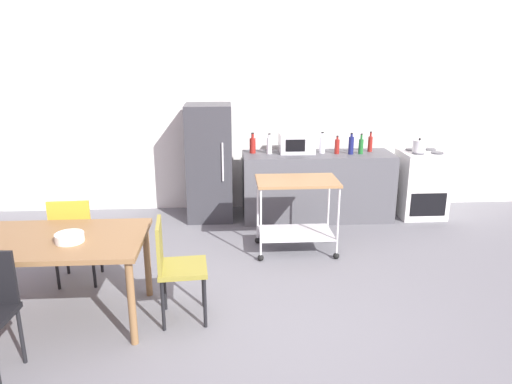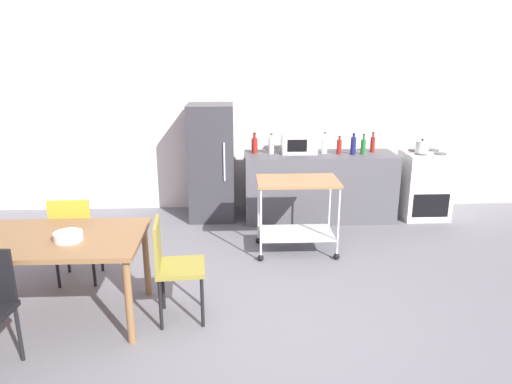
% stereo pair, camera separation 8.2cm
% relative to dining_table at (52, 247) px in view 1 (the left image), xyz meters
% --- Properties ---
extents(ground_plane, '(12.00, 12.00, 0.00)m').
position_rel_dining_table_xyz_m(ground_plane, '(1.76, -0.15, -0.67)').
color(ground_plane, slate).
extents(back_wall, '(8.40, 0.12, 2.90)m').
position_rel_dining_table_xyz_m(back_wall, '(1.76, 3.05, 0.78)').
color(back_wall, silver).
rests_on(back_wall, ground_plane).
extents(kitchen_counter, '(2.00, 0.64, 0.90)m').
position_rel_dining_table_xyz_m(kitchen_counter, '(2.66, 2.45, -0.22)').
color(kitchen_counter, '#4C4C51').
rests_on(kitchen_counter, ground_plane).
extents(dining_table, '(1.50, 0.90, 0.75)m').
position_rel_dining_table_xyz_m(dining_table, '(0.00, 0.00, 0.00)').
color(dining_table, brown).
rests_on(dining_table, ground_plane).
extents(chair_olive, '(0.43, 0.43, 0.89)m').
position_rel_dining_table_xyz_m(chair_olive, '(0.99, -0.04, -0.15)').
color(chair_olive, olive).
rests_on(chair_olive, ground_plane).
extents(chair_mustard, '(0.42, 0.42, 0.89)m').
position_rel_dining_table_xyz_m(chair_mustard, '(-0.04, 0.67, -0.15)').
color(chair_mustard, gold).
rests_on(chair_mustard, ground_plane).
extents(stove_oven, '(0.60, 0.61, 0.92)m').
position_rel_dining_table_xyz_m(stove_oven, '(4.11, 2.47, -0.22)').
color(stove_oven, white).
rests_on(stove_oven, ground_plane).
extents(refrigerator, '(0.60, 0.63, 1.55)m').
position_rel_dining_table_xyz_m(refrigerator, '(1.21, 2.55, 0.10)').
color(refrigerator, '#333338').
rests_on(refrigerator, ground_plane).
extents(kitchen_cart, '(0.91, 0.57, 0.85)m').
position_rel_dining_table_xyz_m(kitchen_cart, '(2.21, 1.33, -0.10)').
color(kitchen_cart, olive).
rests_on(kitchen_cart, ground_plane).
extents(bottle_soda, '(0.08, 0.08, 0.27)m').
position_rel_dining_table_xyz_m(bottle_soda, '(1.79, 2.54, 0.34)').
color(bottle_soda, maroon).
rests_on(bottle_soda, kitchen_counter).
extents(bottle_olive_oil, '(0.07, 0.07, 0.27)m').
position_rel_dining_table_xyz_m(bottle_olive_oil, '(2.01, 2.49, 0.34)').
color(bottle_olive_oil, silver).
rests_on(bottle_olive_oil, kitchen_counter).
extents(microwave, '(0.46, 0.35, 0.26)m').
position_rel_dining_table_xyz_m(microwave, '(2.38, 2.53, 0.36)').
color(microwave, silver).
rests_on(microwave, kitchen_counter).
extents(bottle_hot_sauce, '(0.08, 0.08, 0.28)m').
position_rel_dining_table_xyz_m(bottle_hot_sauce, '(2.71, 2.48, 0.34)').
color(bottle_hot_sauce, silver).
rests_on(bottle_hot_sauce, kitchen_counter).
extents(bottle_sesame_oil, '(0.06, 0.06, 0.24)m').
position_rel_dining_table_xyz_m(bottle_sesame_oil, '(2.90, 2.43, 0.33)').
color(bottle_sesame_oil, maroon).
rests_on(bottle_sesame_oil, kitchen_counter).
extents(bottle_vinegar, '(0.07, 0.07, 0.28)m').
position_rel_dining_table_xyz_m(bottle_vinegar, '(3.08, 2.39, 0.35)').
color(bottle_vinegar, navy).
rests_on(bottle_vinegar, kitchen_counter).
extents(bottle_wine, '(0.06, 0.06, 0.27)m').
position_rel_dining_table_xyz_m(bottle_wine, '(3.21, 2.41, 0.34)').
color(bottle_wine, '#1E6628').
rests_on(bottle_wine, kitchen_counter).
extents(bottle_sparkling_water, '(0.06, 0.06, 0.27)m').
position_rel_dining_table_xyz_m(bottle_sparkling_water, '(3.38, 2.54, 0.34)').
color(bottle_sparkling_water, maroon).
rests_on(bottle_sparkling_water, kitchen_counter).
extents(fruit_bowl, '(0.23, 0.23, 0.07)m').
position_rel_dining_table_xyz_m(fruit_bowl, '(0.17, -0.08, 0.11)').
color(fruit_bowl, white).
rests_on(fruit_bowl, dining_table).
extents(kettle, '(0.24, 0.17, 0.19)m').
position_rel_dining_table_xyz_m(kettle, '(3.99, 2.37, 0.33)').
color(kettle, silver).
rests_on(kettle, stove_oven).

